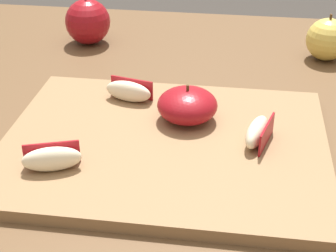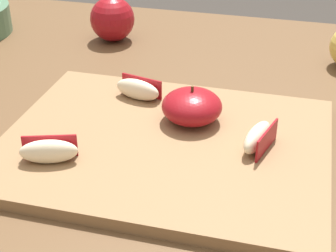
% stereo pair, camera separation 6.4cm
% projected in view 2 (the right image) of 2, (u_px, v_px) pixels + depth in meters
% --- Properties ---
extents(dining_table, '(1.28, 0.87, 0.72)m').
position_uv_depth(dining_table, '(180.00, 175.00, 0.78)').
color(dining_table, brown).
rests_on(dining_table, ground_plane).
extents(cutting_board, '(0.39, 0.31, 0.02)m').
position_uv_depth(cutting_board, '(168.00, 145.00, 0.65)').
color(cutting_board, olive).
rests_on(cutting_board, dining_table).
extents(apple_half_skin_up, '(0.08, 0.08, 0.05)m').
position_uv_depth(apple_half_skin_up, '(192.00, 106.00, 0.68)').
color(apple_half_skin_up, maroon).
rests_on(apple_half_skin_up, cutting_board).
extents(apple_wedge_near_knife, '(0.07, 0.04, 0.03)m').
position_uv_depth(apple_wedge_near_knife, '(49.00, 151.00, 0.60)').
color(apple_wedge_near_knife, beige).
rests_on(apple_wedge_near_knife, cutting_board).
extents(apple_wedge_middle, '(0.04, 0.07, 0.03)m').
position_uv_depth(apple_wedge_middle, '(258.00, 137.00, 0.63)').
color(apple_wedge_middle, beige).
rests_on(apple_wedge_middle, cutting_board).
extents(apple_wedge_back, '(0.07, 0.04, 0.03)m').
position_uv_depth(apple_wedge_back, '(138.00, 89.00, 0.74)').
color(apple_wedge_back, beige).
rests_on(apple_wedge_back, cutting_board).
extents(whole_apple_red_delicious, '(0.08, 0.08, 0.09)m').
position_uv_depth(whole_apple_red_delicious, '(112.00, 19.00, 0.96)').
color(whole_apple_red_delicious, maroon).
rests_on(whole_apple_red_delicious, dining_table).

